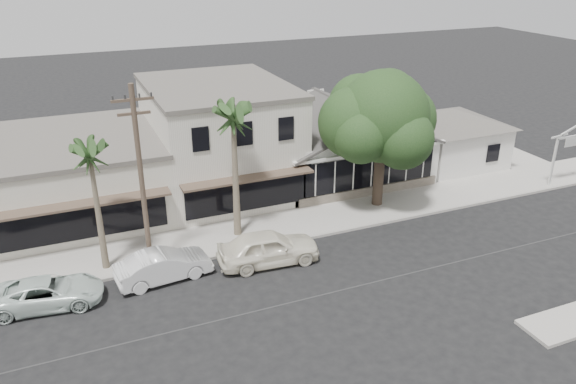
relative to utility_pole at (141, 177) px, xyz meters
name	(u,v)px	position (x,y,z in m)	size (l,w,h in m)	color
ground	(369,283)	(9.00, -5.20, -4.79)	(140.00, 140.00, 0.00)	black
sidewalk_north	(166,249)	(1.00, 1.55, -4.71)	(90.00, 3.50, 0.15)	#9E9991
corner_shop	(341,138)	(14.00, 7.27, -2.17)	(10.40, 8.60, 5.10)	white
side_cottage	(449,143)	(22.20, 6.30, -3.29)	(6.00, 6.00, 3.00)	white
row_building_near	(219,139)	(6.00, 8.30, -1.54)	(8.00, 10.00, 6.50)	silver
row_building_midnear	(69,178)	(-3.00, 8.30, -2.69)	(10.00, 10.00, 4.20)	silver
utility_pole	(141,177)	(0.00, 0.00, 0.00)	(1.80, 0.24, 9.00)	brown
car_0	(268,248)	(5.41, -1.66, -3.95)	(1.99, 4.95, 1.69)	white
car_1	(164,266)	(0.41, -1.18, -4.07)	(1.53, 4.39, 1.44)	silver
car_2	(48,293)	(-4.59, -1.31, -4.15)	(2.12, 4.60, 1.28)	silver
shade_tree	(379,118)	(13.68, 2.23, 0.58)	(7.35, 6.64, 8.15)	#403427
palm_east	(233,115)	(4.88, 1.56, 1.88)	(3.03, 3.03, 7.85)	#726651
palm_mid	(89,154)	(-2.00, 0.76, 1.10)	(2.67, 2.67, 6.91)	#726651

